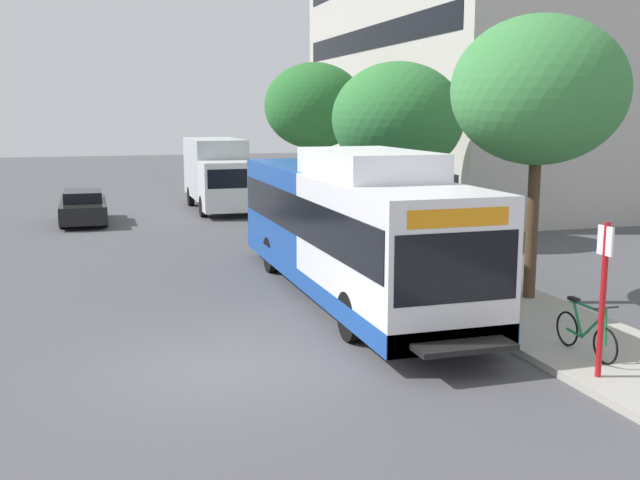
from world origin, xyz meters
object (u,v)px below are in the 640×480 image
at_px(bicycle_parked, 586,332).
at_px(street_tree_mid_block, 398,119).
at_px(bus_stop_sign_pole, 603,288).
at_px(parked_car_far_lane, 83,207).
at_px(transit_bus, 348,228).
at_px(box_truck_background, 218,172).
at_px(street_tree_near_stop, 539,91).
at_px(street_tree_far_block, 315,106).

bearing_deg(bicycle_parked, street_tree_mid_block, 82.73).
relative_size(bus_stop_sign_pole, parked_car_far_lane, 0.58).
relative_size(transit_bus, box_truck_background, 1.75).
relative_size(transit_bus, street_tree_near_stop, 1.88).
height_order(transit_bus, box_truck_background, transit_bus).
xyz_separation_m(transit_bus, bicycle_parked, (2.50, -5.97, -1.14)).
height_order(street_tree_far_block, box_truck_background, street_tree_far_block).
height_order(bus_stop_sign_pole, street_tree_far_block, street_tree_far_block).
xyz_separation_m(street_tree_mid_block, street_tree_far_block, (-0.16, 9.29, 0.49)).
bearing_deg(street_tree_mid_block, parked_car_far_lane, 142.31).
bearing_deg(transit_bus, bus_stop_sign_pole, -74.22).
relative_size(street_tree_mid_block, street_tree_far_block, 0.92).
distance_m(transit_bus, street_tree_near_stop, 5.44).
height_order(street_tree_far_block, parked_car_far_lane, street_tree_far_block).
xyz_separation_m(bus_stop_sign_pole, street_tree_far_block, (1.97, 23.00, 3.10)).
relative_size(bicycle_parked, street_tree_near_stop, 0.27).
distance_m(bicycle_parked, street_tree_mid_block, 13.30).
xyz_separation_m(bus_stop_sign_pole, bicycle_parked, (0.51, 1.04, -1.09)).
relative_size(transit_bus, street_tree_mid_block, 2.03).
bearing_deg(street_tree_near_stop, transit_bus, 153.89).
relative_size(bus_stop_sign_pole, bicycle_parked, 1.48).
bearing_deg(parked_car_far_lane, bicycle_parked, -67.02).
bearing_deg(street_tree_near_stop, street_tree_far_block, 89.89).
bearing_deg(bus_stop_sign_pole, transit_bus, 105.78).
height_order(transit_bus, street_tree_far_block, street_tree_far_block).
distance_m(street_tree_mid_block, box_truck_background, 11.79).
height_order(bus_stop_sign_pole, parked_car_far_lane, bus_stop_sign_pole).
distance_m(bus_stop_sign_pole, bicycle_parked, 1.59).
bearing_deg(bus_stop_sign_pole, bicycle_parked, 63.70).
bearing_deg(bicycle_parked, street_tree_near_stop, 70.70).
relative_size(street_tree_near_stop, street_tree_far_block, 0.99).
relative_size(street_tree_near_stop, street_tree_mid_block, 1.08).
bearing_deg(street_tree_mid_block, box_truck_background, 112.61).
relative_size(bicycle_parked, parked_car_far_lane, 0.39).
height_order(transit_bus, parked_car_far_lane, transit_bus).
xyz_separation_m(transit_bus, parked_car_far_lane, (-6.29, 14.74, -1.04)).
relative_size(street_tree_far_block, box_truck_background, 0.94).
relative_size(transit_bus, bus_stop_sign_pole, 4.71).
bearing_deg(street_tree_far_block, bus_stop_sign_pole, -94.89).
bearing_deg(bicycle_parked, box_truck_background, 96.87).
height_order(street_tree_mid_block, box_truck_background, street_tree_mid_block).
distance_m(bicycle_parked, street_tree_far_block, 22.41).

